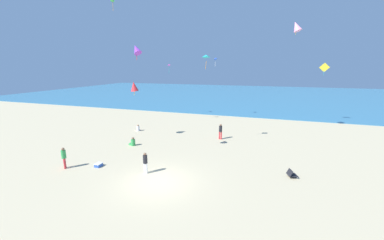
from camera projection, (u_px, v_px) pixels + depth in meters
ground_plane at (201, 138)px, 23.92m from camera, size 120.00×120.00×0.00m
ocean_water at (242, 94)px, 62.53m from camera, size 120.00×60.00×0.05m
beach_chair_far_left at (292, 174)px, 15.28m from camera, size 0.77×0.77×0.54m
cooler_box at (99, 165)px, 16.95m from camera, size 0.41×0.54×0.26m
person_0 at (138, 128)px, 26.48m from camera, size 0.54×0.69×0.77m
person_1 at (133, 142)px, 21.48m from camera, size 0.72×0.50×0.83m
person_2 at (145, 161)px, 15.70m from camera, size 0.38×0.38×1.53m
person_3 at (64, 156)px, 16.48m from camera, size 0.45×0.45×1.60m
person_4 at (220, 130)px, 23.24m from camera, size 0.33×0.33×1.62m
kite_purple at (136, 49)px, 16.64m from camera, size 1.04×0.90×1.23m
kite_yellow at (324, 68)px, 28.38m from camera, size 1.17×0.30×1.57m
kite_teal at (206, 56)px, 19.95m from camera, size 0.77×0.77×1.28m
kite_blue at (215, 59)px, 31.49m from camera, size 0.58×0.68×1.30m
kite_red at (134, 86)px, 22.32m from camera, size 1.13×1.13×1.35m
kite_pink at (296, 26)px, 22.69m from camera, size 1.31×1.12×1.42m
kite_magenta at (169, 65)px, 32.60m from camera, size 0.40×0.52×1.41m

